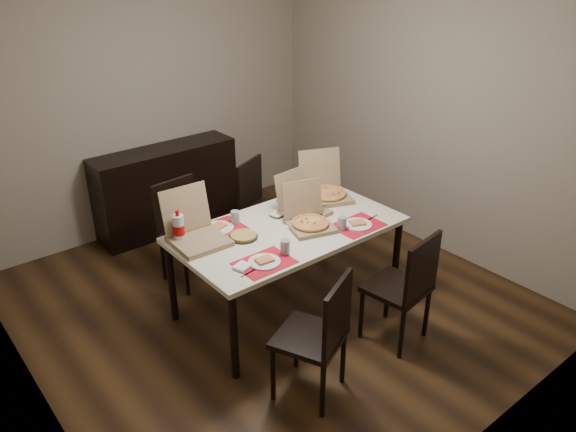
% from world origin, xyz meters
% --- Properties ---
extents(ground, '(3.80, 4.00, 0.02)m').
position_xyz_m(ground, '(0.00, 0.00, -0.01)').
color(ground, '#3C2512').
rests_on(ground, ground).
extents(room_walls, '(3.84, 4.02, 2.62)m').
position_xyz_m(room_walls, '(0.00, 0.43, 1.73)').
color(room_walls, gray).
rests_on(room_walls, ground).
extents(sideboard, '(1.50, 0.40, 0.90)m').
position_xyz_m(sideboard, '(0.00, 1.78, 0.45)').
color(sideboard, black).
rests_on(sideboard, ground).
extents(dining_table, '(1.80, 1.00, 0.75)m').
position_xyz_m(dining_table, '(0.07, -0.15, 0.68)').
color(dining_table, beige).
rests_on(dining_table, ground).
extents(chair_near_left, '(0.56, 0.56, 0.93)m').
position_xyz_m(chair_near_left, '(-0.42, -1.08, 0.51)').
color(chair_near_left, black).
rests_on(chair_near_left, ground).
extents(chair_near_right, '(0.48, 0.48, 0.93)m').
position_xyz_m(chair_near_right, '(0.46, -1.06, 0.51)').
color(chair_near_right, black).
rests_on(chair_near_right, ground).
extents(chair_far_left, '(0.46, 0.46, 0.93)m').
position_xyz_m(chair_far_left, '(-0.35, 0.80, 0.51)').
color(chair_far_left, black).
rests_on(chair_far_left, ground).
extents(chair_far_right, '(0.55, 0.55, 0.93)m').
position_xyz_m(chair_far_right, '(0.48, 0.77, 0.51)').
color(chair_far_right, black).
rests_on(chair_far_right, ground).
extents(setting_near_left, '(0.47, 0.30, 0.11)m').
position_xyz_m(setting_near_left, '(-0.37, -0.47, 0.77)').
color(setting_near_left, red).
rests_on(setting_near_left, dining_table).
extents(setting_near_right, '(0.47, 0.30, 0.11)m').
position_xyz_m(setting_near_right, '(0.48, -0.47, 0.77)').
color(setting_near_right, red).
rests_on(setting_near_right, dining_table).
extents(setting_far_left, '(0.43, 0.30, 0.11)m').
position_xyz_m(setting_far_left, '(-0.35, 0.18, 0.77)').
color(setting_far_left, red).
rests_on(setting_far_left, dining_table).
extents(setting_far_right, '(0.47, 0.30, 0.11)m').
position_xyz_m(setting_far_right, '(0.46, 0.15, 0.77)').
color(setting_far_right, red).
rests_on(setting_far_right, dining_table).
extents(napkin_loose, '(0.16, 0.16, 0.02)m').
position_xyz_m(napkin_loose, '(0.11, -0.16, 0.76)').
color(napkin_loose, white).
rests_on(napkin_loose, dining_table).
extents(pizza_box_center, '(0.43, 0.45, 0.34)m').
position_xyz_m(pizza_box_center, '(0.21, -0.25, 0.80)').
color(pizza_box_center, '#8A7150').
rests_on(pizza_box_center, dining_table).
extents(pizza_box_right, '(0.52, 0.54, 0.39)m').
position_xyz_m(pizza_box_right, '(0.70, 0.09, 0.81)').
color(pizza_box_right, '#8A7150').
rests_on(pizza_box_right, dining_table).
extents(pizza_box_left, '(0.40, 0.44, 0.39)m').
position_xyz_m(pizza_box_left, '(-0.61, 0.11, 0.81)').
color(pizza_box_left, '#8A7150').
rests_on(pizza_box_left, dining_table).
extents(pizza_box_extra, '(0.37, 0.40, 0.34)m').
position_xyz_m(pizza_box_extra, '(0.33, -0.02, 0.81)').
color(pizza_box_extra, '#8A7150').
rests_on(pizza_box_extra, dining_table).
extents(faina_plate, '(0.22, 0.22, 0.03)m').
position_xyz_m(faina_plate, '(-0.30, -0.07, 0.76)').
color(faina_plate, black).
rests_on(faina_plate, dining_table).
extents(dip_bowl, '(0.14, 0.14, 0.03)m').
position_xyz_m(dip_bowl, '(0.13, 0.06, 0.76)').
color(dip_bowl, white).
rests_on(dip_bowl, dining_table).
extents(soda_bottle, '(0.09, 0.09, 0.27)m').
position_xyz_m(soda_bottle, '(-0.72, 0.18, 0.86)').
color(soda_bottle, silver).
rests_on(soda_bottle, dining_table).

